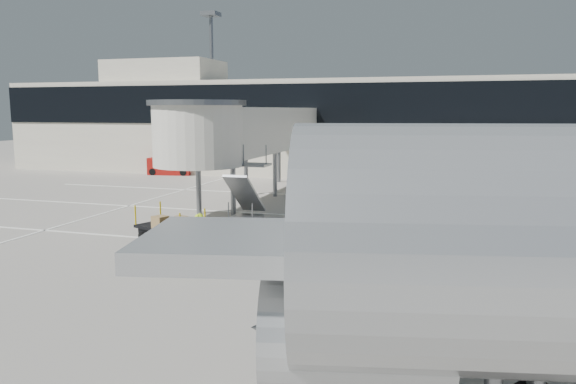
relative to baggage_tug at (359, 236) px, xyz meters
name	(u,v)px	position (x,y,z in m)	size (l,w,h in m)	color
ground	(226,258)	(-4.58, -2.94, -0.53)	(140.00, 140.00, 0.00)	#B3ACA0
lane_markings	(283,213)	(-5.25, 6.39, -0.52)	(40.00, 30.00, 0.02)	white
terminal	(357,126)	(-4.93, 27.00, 3.58)	(64.00, 12.11, 15.20)	beige
jet_bridge	(245,131)	(-8.55, 9.32, 3.76)	(5.70, 20.40, 6.03)	silver
baggage_tug	(359,236)	(0.00, 0.00, 0.00)	(2.24, 1.45, 1.45)	maroon
suitcase_cart	(414,234)	(2.09, 1.20, -0.05)	(3.53, 2.10, 1.35)	black
box_cart_near	(197,241)	(-5.91, -2.65, -0.04)	(3.31, 2.19, 1.28)	black
box_cart_far	(171,229)	(-7.95, -1.05, 0.00)	(3.77, 2.51, 1.46)	black
ground_worker	(199,241)	(-4.89, -4.54, 0.46)	(0.72, 0.47, 1.97)	#B9E618
minivan	(542,191)	(8.10, 10.58, 0.67)	(3.29, 5.61, 1.99)	silver
belt_loader	(171,166)	(-20.03, 21.06, 0.20)	(4.15, 2.09, 1.91)	maroon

